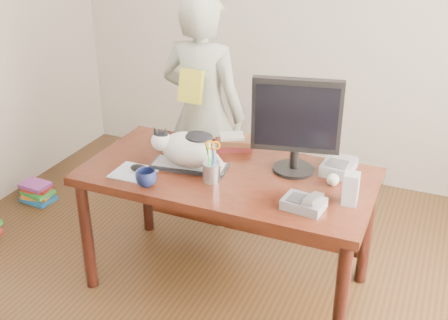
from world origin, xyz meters
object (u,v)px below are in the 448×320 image
at_px(cat, 186,148).
at_px(book_pile_b, 37,192).
at_px(phone, 305,203).
at_px(speaker, 351,189).
at_px(calculator, 339,167).
at_px(baseball, 333,180).
at_px(person, 203,113).
at_px(keyboard, 189,166).
at_px(mouse, 139,168).
at_px(desk, 233,190).
at_px(book_stack, 234,142).
at_px(coffee_mug, 146,178).
at_px(pen_cup, 212,170).
at_px(monitor, 296,121).

bearing_deg(cat, book_pile_b, 157.89).
xyz_separation_m(phone, speaker, (0.19, 0.14, 0.05)).
xyz_separation_m(calculator, book_pile_b, (-2.28, 0.10, -0.71)).
bearing_deg(baseball, person, 151.40).
xyz_separation_m(keyboard, cat, (-0.01, -0.00, 0.11)).
xyz_separation_m(mouse, calculator, (1.01, 0.44, 0.01)).
bearing_deg(book_pile_b, calculator, -2.47).
height_order(desk, book_stack, book_stack).
height_order(cat, coffee_mug, cat).
bearing_deg(baseball, book_stack, 159.85).
bearing_deg(phone, desk, 156.53).
distance_m(speaker, calculator, 0.35).
xyz_separation_m(cat, pen_cup, (0.19, -0.09, -0.06)).
xyz_separation_m(pen_cup, phone, (0.53, -0.08, -0.04)).
xyz_separation_m(book_stack, book_pile_b, (-1.63, 0.03, -0.71)).
height_order(mouse, book_stack, book_stack).
relative_size(desk, baseball, 24.22).
bearing_deg(speaker, cat, 174.38).
xyz_separation_m(baseball, book_pile_b, (-2.29, 0.27, -0.71)).
distance_m(keyboard, book_stack, 0.38).
xyz_separation_m(keyboard, baseball, (0.79, 0.11, 0.02)).
xyz_separation_m(cat, mouse, (-0.22, -0.15, -0.10)).
height_order(coffee_mug, calculator, coffee_mug).
bearing_deg(pen_cup, baseball, 18.76).
bearing_deg(person, mouse, 91.04).
distance_m(coffee_mug, phone, 0.84).
relative_size(baseball, book_pile_b, 0.26).
distance_m(baseball, person, 1.15).
xyz_separation_m(desk, person, (-0.44, 0.55, 0.21)).
xyz_separation_m(pen_cup, mouse, (-0.41, -0.06, -0.04)).
bearing_deg(calculator, pen_cup, -144.42).
xyz_separation_m(desk, monitor, (0.33, 0.07, 0.45)).
distance_m(mouse, book_pile_b, 1.54).
relative_size(desk, speaker, 9.77).
height_order(mouse, phone, phone).
xyz_separation_m(monitor, book_stack, (-0.43, 0.18, -0.27)).
height_order(baseball, book_pile_b, baseball).
xyz_separation_m(desk, keyboard, (-0.22, -0.11, 0.16)).
distance_m(mouse, phone, 0.95).
height_order(baseball, person, person).
relative_size(mouse, coffee_mug, 0.93).
distance_m(monitor, coffee_mug, 0.85).
height_order(cat, calculator, cat).
xyz_separation_m(cat, person, (-0.21, 0.66, -0.06)).
bearing_deg(cat, mouse, -152.70).
relative_size(keyboard, cat, 1.07).
height_order(monitor, book_pile_b, monitor).
relative_size(coffee_mug, phone, 0.52).
relative_size(monitor, phone, 2.51).
distance_m(keyboard, speaker, 0.91).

